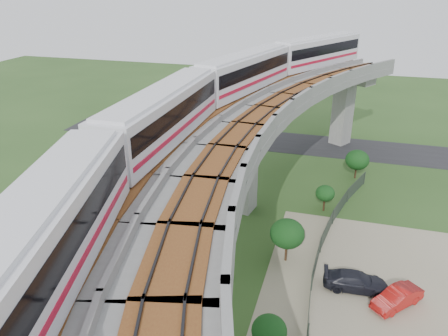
# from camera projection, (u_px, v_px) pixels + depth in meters

# --- Properties ---
(ground) EXTENTS (160.00, 160.00, 0.00)m
(ground) POSITION_uv_depth(u_px,v_px,m) (199.00, 271.00, 33.48)
(ground) COLOR #2C4A1D
(ground) RESTS_ON ground
(dirt_lot) EXTENTS (18.00, 26.00, 0.04)m
(dirt_lot) POSITION_uv_depth(u_px,v_px,m) (394.00, 326.00, 28.19)
(dirt_lot) COLOR gray
(dirt_lot) RESTS_ON ground
(asphalt_road) EXTENTS (60.00, 8.00, 0.03)m
(asphalt_road) POSITION_uv_depth(u_px,v_px,m) (270.00, 141.00, 59.87)
(asphalt_road) COLOR #232326
(asphalt_road) RESTS_ON ground
(viaduct) EXTENTS (19.58, 73.98, 11.40)m
(viaduct) POSITION_uv_depth(u_px,v_px,m) (251.00, 169.00, 28.87)
(viaduct) COLOR #99968E
(viaduct) RESTS_ON ground
(metro_train) EXTENTS (13.76, 60.94, 3.64)m
(metro_train) POSITION_uv_depth(u_px,v_px,m) (232.00, 94.00, 34.09)
(metro_train) COLOR silver
(metro_train) RESTS_ON ground
(fence) EXTENTS (3.87, 38.73, 1.50)m
(fence) POSITION_uv_depth(u_px,v_px,m) (330.00, 286.00, 30.72)
(fence) COLOR #2D382D
(fence) RESTS_ON ground
(tree_0) EXTENTS (2.58, 2.58, 3.31)m
(tree_0) POSITION_uv_depth(u_px,v_px,m) (357.00, 160.00, 47.96)
(tree_0) COLOR #382314
(tree_0) RESTS_ON ground
(tree_1) EXTENTS (1.81, 1.81, 2.64)m
(tree_1) POSITION_uv_depth(u_px,v_px,m) (325.00, 193.00, 41.33)
(tree_1) COLOR #382314
(tree_1) RESTS_ON ground
(tree_2) EXTENTS (2.69, 2.69, 3.65)m
(tree_2) POSITION_uv_depth(u_px,v_px,m) (287.00, 234.00, 33.67)
(tree_2) COLOR #382314
(tree_2) RESTS_ON ground
(tree_3) EXTENTS (2.07, 2.07, 2.94)m
(tree_3) POSITION_uv_depth(u_px,v_px,m) (269.00, 331.00, 25.06)
(tree_3) COLOR #382314
(tree_3) RESTS_ON ground
(car_red) EXTENTS (3.71, 3.83, 1.30)m
(car_red) POSITION_uv_depth(u_px,v_px,m) (397.00, 298.00, 29.65)
(car_red) COLOR #AE1210
(car_red) RESTS_ON dirt_lot
(car_dark) EXTENTS (4.68, 2.19, 1.32)m
(car_dark) POSITION_uv_depth(u_px,v_px,m) (356.00, 281.00, 31.24)
(car_dark) COLOR black
(car_dark) RESTS_ON dirt_lot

